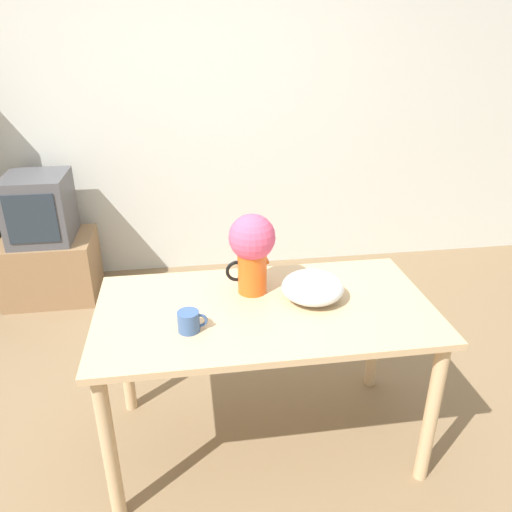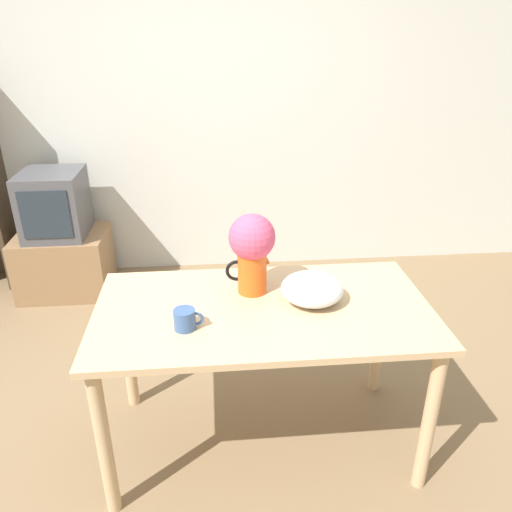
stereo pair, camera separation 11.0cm
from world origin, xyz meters
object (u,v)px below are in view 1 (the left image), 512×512
(flower_vase, at_px, (252,247))
(tv_set, at_px, (40,208))
(coffee_mug, at_px, (189,321))
(white_bowl, at_px, (313,287))

(flower_vase, height_order, tv_set, flower_vase)
(tv_set, bearing_deg, coffee_mug, -60.88)
(flower_vase, xyz_separation_m, white_bowl, (0.25, -0.11, -0.16))
(flower_vase, relative_size, coffee_mug, 3.08)
(coffee_mug, bearing_deg, tv_set, 119.12)
(white_bowl, distance_m, tv_set, 2.26)
(white_bowl, xyz_separation_m, tv_set, (-1.55, 1.63, -0.12))
(white_bowl, relative_size, tv_set, 0.59)
(flower_vase, xyz_separation_m, coffee_mug, (-0.29, -0.28, -0.18))
(coffee_mug, distance_m, tv_set, 2.07)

